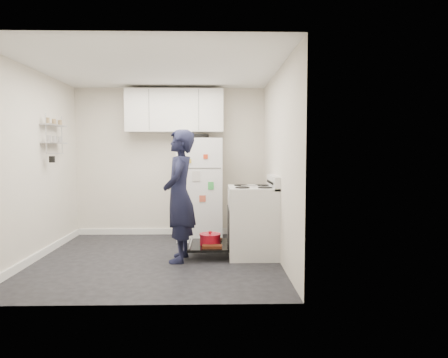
{
  "coord_description": "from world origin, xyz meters",
  "views": [
    {
      "loc": [
        0.77,
        -5.24,
        1.43
      ],
      "look_at": [
        0.89,
        0.23,
        1.05
      ],
      "focal_mm": 32.0,
      "sensor_mm": 36.0,
      "label": 1
    }
  ],
  "objects_px": {
    "refrigerator": "(200,188)",
    "person": "(179,196)",
    "electric_range": "(252,222)",
    "open_oven_door": "(209,242)"
  },
  "relations": [
    {
      "from": "open_oven_door",
      "to": "refrigerator",
      "type": "relative_size",
      "value": 0.41
    },
    {
      "from": "open_oven_door",
      "to": "refrigerator",
      "type": "distance_m",
      "value": 1.29
    },
    {
      "from": "electric_range",
      "to": "refrigerator",
      "type": "relative_size",
      "value": 0.64
    },
    {
      "from": "open_oven_door",
      "to": "person",
      "type": "xyz_separation_m",
      "value": [
        -0.38,
        -0.22,
        0.67
      ]
    },
    {
      "from": "open_oven_door",
      "to": "refrigerator",
      "type": "height_order",
      "value": "refrigerator"
    },
    {
      "from": "electric_range",
      "to": "person",
      "type": "height_order",
      "value": "person"
    },
    {
      "from": "electric_range",
      "to": "person",
      "type": "bearing_deg",
      "value": -166.19
    },
    {
      "from": "refrigerator",
      "to": "person",
      "type": "xyz_separation_m",
      "value": [
        -0.22,
        -1.34,
        0.03
      ]
    },
    {
      "from": "electric_range",
      "to": "person",
      "type": "relative_size",
      "value": 0.64
    },
    {
      "from": "electric_range",
      "to": "open_oven_door",
      "type": "relative_size",
      "value": 1.57
    }
  ]
}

